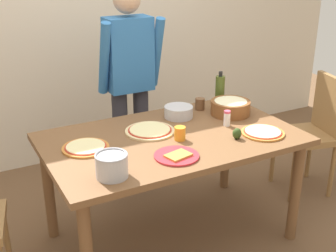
{
  "coord_description": "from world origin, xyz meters",
  "views": [
    {
      "loc": [
        -1.23,
        -2.26,
        1.88
      ],
      "look_at": [
        0.0,
        0.05,
        0.81
      ],
      "focal_mm": 47.47,
      "sensor_mm": 36.0,
      "label": 1
    }
  ],
  "objects_px": {
    "olive_oil_bottle": "(220,90)",
    "person_cook": "(130,78)",
    "steel_pot": "(112,165)",
    "pizza_cooked_on_tray": "(86,147)",
    "mixing_bowl_steel": "(179,112)",
    "dining_table": "(172,149)",
    "plate_with_slice": "(177,156)",
    "pizza_raw_on_board": "(150,131)",
    "pizza_second_cooked": "(263,132)",
    "popcorn_bowl": "(230,106)",
    "chair_wooden_right": "(314,127)",
    "salt_shaker": "(227,118)",
    "cup_orange": "(180,133)",
    "cup_small_brown": "(200,104)",
    "avocado": "(237,134)"
  },
  "relations": [
    {
      "from": "popcorn_bowl",
      "to": "avocado",
      "type": "relative_size",
      "value": 4.0
    },
    {
      "from": "pizza_cooked_on_tray",
      "to": "avocado",
      "type": "xyz_separation_m",
      "value": [
        0.88,
        -0.3,
        0.03
      ]
    },
    {
      "from": "pizza_raw_on_board",
      "to": "cup_small_brown",
      "type": "distance_m",
      "value": 0.55
    },
    {
      "from": "avocado",
      "to": "plate_with_slice",
      "type": "bearing_deg",
      "value": -173.71
    },
    {
      "from": "cup_small_brown",
      "to": "avocado",
      "type": "height_order",
      "value": "cup_small_brown"
    },
    {
      "from": "dining_table",
      "to": "person_cook",
      "type": "height_order",
      "value": "person_cook"
    },
    {
      "from": "pizza_second_cooked",
      "to": "plate_with_slice",
      "type": "xyz_separation_m",
      "value": [
        -0.65,
        -0.04,
        -0.0
      ]
    },
    {
      "from": "olive_oil_bottle",
      "to": "steel_pot",
      "type": "xyz_separation_m",
      "value": [
        -1.13,
        -0.68,
        -0.05
      ]
    },
    {
      "from": "person_cook",
      "to": "plate_with_slice",
      "type": "distance_m",
      "value": 1.06
    },
    {
      "from": "steel_pot",
      "to": "salt_shaker",
      "type": "height_order",
      "value": "steel_pot"
    },
    {
      "from": "popcorn_bowl",
      "to": "olive_oil_bottle",
      "type": "height_order",
      "value": "olive_oil_bottle"
    },
    {
      "from": "dining_table",
      "to": "plate_with_slice",
      "type": "distance_m",
      "value": 0.32
    },
    {
      "from": "pizza_second_cooked",
      "to": "popcorn_bowl",
      "type": "distance_m",
      "value": 0.39
    },
    {
      "from": "dining_table",
      "to": "avocado",
      "type": "xyz_separation_m",
      "value": [
        0.34,
        -0.23,
        0.13
      ]
    },
    {
      "from": "olive_oil_bottle",
      "to": "cup_orange",
      "type": "xyz_separation_m",
      "value": [
        -0.59,
        -0.44,
        -0.07
      ]
    },
    {
      "from": "olive_oil_bottle",
      "to": "salt_shaker",
      "type": "bearing_deg",
      "value": -117.58
    },
    {
      "from": "dining_table",
      "to": "pizza_raw_on_board",
      "type": "distance_m",
      "value": 0.19
    },
    {
      "from": "olive_oil_bottle",
      "to": "avocado",
      "type": "xyz_separation_m",
      "value": [
        -0.27,
        -0.59,
        -0.08
      ]
    },
    {
      "from": "pizza_cooked_on_tray",
      "to": "cup_small_brown",
      "type": "height_order",
      "value": "cup_small_brown"
    },
    {
      "from": "chair_wooden_right",
      "to": "steel_pot",
      "type": "bearing_deg",
      "value": -168.38
    },
    {
      "from": "person_cook",
      "to": "pizza_raw_on_board",
      "type": "xyz_separation_m",
      "value": [
        -0.14,
        -0.63,
        -0.17
      ]
    },
    {
      "from": "pizza_cooked_on_tray",
      "to": "popcorn_bowl",
      "type": "bearing_deg",
      "value": 3.89
    },
    {
      "from": "pizza_second_cooked",
      "to": "dining_table",
      "type": "bearing_deg",
      "value": 155.4
    },
    {
      "from": "mixing_bowl_steel",
      "to": "avocado",
      "type": "xyz_separation_m",
      "value": [
        0.14,
        -0.5,
        -0.01
      ]
    },
    {
      "from": "olive_oil_bottle",
      "to": "dining_table",
      "type": "bearing_deg",
      "value": -149.33
    },
    {
      "from": "olive_oil_bottle",
      "to": "cup_orange",
      "type": "bearing_deg",
      "value": -143.58
    },
    {
      "from": "chair_wooden_right",
      "to": "pizza_second_cooked",
      "type": "bearing_deg",
      "value": -159.02
    },
    {
      "from": "steel_pot",
      "to": "pizza_cooked_on_tray",
      "type": "bearing_deg",
      "value": 91.94
    },
    {
      "from": "mixing_bowl_steel",
      "to": "olive_oil_bottle",
      "type": "relative_size",
      "value": 0.78
    },
    {
      "from": "person_cook",
      "to": "popcorn_bowl",
      "type": "xyz_separation_m",
      "value": [
        0.51,
        -0.61,
        -0.12
      ]
    },
    {
      "from": "chair_wooden_right",
      "to": "olive_oil_bottle",
      "type": "distance_m",
      "value": 0.84
    },
    {
      "from": "pizza_cooked_on_tray",
      "to": "cup_orange",
      "type": "xyz_separation_m",
      "value": [
        0.56,
        -0.15,
        0.03
      ]
    },
    {
      "from": "mixing_bowl_steel",
      "to": "steel_pot",
      "type": "xyz_separation_m",
      "value": [
        -0.73,
        -0.59,
        0.03
      ]
    },
    {
      "from": "cup_orange",
      "to": "avocado",
      "type": "distance_m",
      "value": 0.36
    },
    {
      "from": "pizza_second_cooked",
      "to": "olive_oil_bottle",
      "type": "xyz_separation_m",
      "value": [
        0.07,
        0.6,
        0.1
      ]
    },
    {
      "from": "dining_table",
      "to": "pizza_second_cooked",
      "type": "height_order",
      "value": "pizza_second_cooked"
    },
    {
      "from": "olive_oil_bottle",
      "to": "person_cook",
      "type": "bearing_deg",
      "value": 144.72
    },
    {
      "from": "dining_table",
      "to": "steel_pot",
      "type": "height_order",
      "value": "steel_pot"
    },
    {
      "from": "olive_oil_bottle",
      "to": "cup_small_brown",
      "type": "relative_size",
      "value": 3.01
    },
    {
      "from": "cup_orange",
      "to": "dining_table",
      "type": "bearing_deg",
      "value": 101.96
    },
    {
      "from": "pizza_cooked_on_tray",
      "to": "olive_oil_bottle",
      "type": "relative_size",
      "value": 1.09
    },
    {
      "from": "steel_pot",
      "to": "cup_orange",
      "type": "bearing_deg",
      "value": 24.24
    },
    {
      "from": "pizza_second_cooked",
      "to": "avocado",
      "type": "height_order",
      "value": "avocado"
    },
    {
      "from": "plate_with_slice",
      "to": "popcorn_bowl",
      "type": "xyz_separation_m",
      "value": [
        0.67,
        0.43,
        0.05
      ]
    },
    {
      "from": "pizza_raw_on_board",
      "to": "salt_shaker",
      "type": "relative_size",
      "value": 3.02
    },
    {
      "from": "pizza_second_cooked",
      "to": "steel_pot",
      "type": "relative_size",
      "value": 1.59
    },
    {
      "from": "plate_with_slice",
      "to": "dining_table",
      "type": "bearing_deg",
      "value": 66.94
    },
    {
      "from": "popcorn_bowl",
      "to": "steel_pot",
      "type": "bearing_deg",
      "value": -156.62
    },
    {
      "from": "steel_pot",
      "to": "plate_with_slice",
      "type": "bearing_deg",
      "value": 5.85
    },
    {
      "from": "pizza_raw_on_board",
      "to": "popcorn_bowl",
      "type": "xyz_separation_m",
      "value": [
        0.65,
        0.02,
        0.05
      ]
    }
  ]
}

